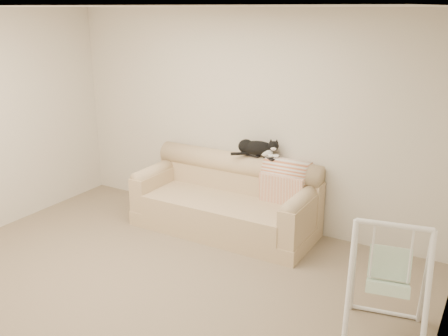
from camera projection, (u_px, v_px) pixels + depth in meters
name	position (u px, v px, depth m)	size (l,w,h in m)	color
ground_plane	(149.00, 290.00, 4.80)	(5.00, 5.00, 0.00)	brown
room_shell	(141.00, 136.00, 4.33)	(5.04, 4.04, 2.60)	beige
sofa	(227.00, 201.00, 6.05)	(2.20, 0.93, 0.90)	tan
remote_a	(253.00, 155.00, 5.95)	(0.19, 0.08, 0.03)	black
remote_b	(269.00, 158.00, 5.84)	(0.17, 0.12, 0.02)	black
tuxedo_cat	(257.00, 148.00, 5.91)	(0.56, 0.35, 0.23)	black
throw_blanket	(287.00, 176.00, 5.80)	(0.54, 0.38, 0.58)	#C9683B
baby_swing	(388.00, 280.00, 3.99)	(0.73, 0.77, 1.02)	white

